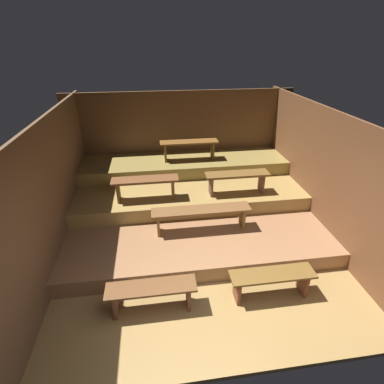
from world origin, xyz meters
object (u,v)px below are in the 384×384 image
object	(u,v)px
bench_floor_right	(272,279)
bench_middle_left	(145,184)
bench_floor_left	(152,292)
bench_upper_center	(189,146)
bench_middle_right	(237,178)
bench_lower_center	(201,213)

from	to	relation	value
bench_floor_right	bench_middle_left	xyz separation A→B (m)	(-1.92, 2.33, 0.64)
bench_floor_left	bench_upper_center	distance (m)	3.90
bench_middle_left	bench_middle_right	xyz separation A→B (m)	(1.97, 0.00, 0.00)
bench_floor_left	bench_upper_center	xyz separation A→B (m)	(1.04, 3.64, 0.95)
bench_floor_left	bench_middle_left	bearing A→B (deg)	91.25
bench_floor_left	bench_lower_center	xyz separation A→B (m)	(1.00, 1.50, 0.34)
bench_floor_left	bench_floor_right	distance (m)	1.87
bench_floor_left	bench_middle_left	size ratio (longest dim) A/B	0.97
bench_floor_left	bench_middle_right	bearing A→B (deg)	50.47
bench_floor_right	bench_lower_center	size ratio (longest dim) A/B	0.70
bench_upper_center	bench_floor_right	bearing A→B (deg)	-77.21
bench_lower_center	bench_upper_center	size ratio (longest dim) A/B	1.33
bench_floor_right	bench_upper_center	distance (m)	3.85
bench_lower_center	bench_middle_left	world-z (taller)	bench_middle_left
bench_floor_left	bench_upper_center	bearing A→B (deg)	73.97
bench_floor_left	bench_upper_center	size ratio (longest dim) A/B	0.93
bench_floor_right	bench_middle_left	distance (m)	3.08
bench_floor_left	bench_floor_right	xyz separation A→B (m)	(1.87, 0.00, 0.00)
bench_lower_center	bench_middle_left	xyz separation A→B (m)	(-1.05, 0.82, 0.30)
bench_lower_center	bench_middle_left	bearing A→B (deg)	141.78
bench_upper_center	bench_middle_left	bearing A→B (deg)	-129.92
bench_floor_right	bench_middle_right	distance (m)	2.41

